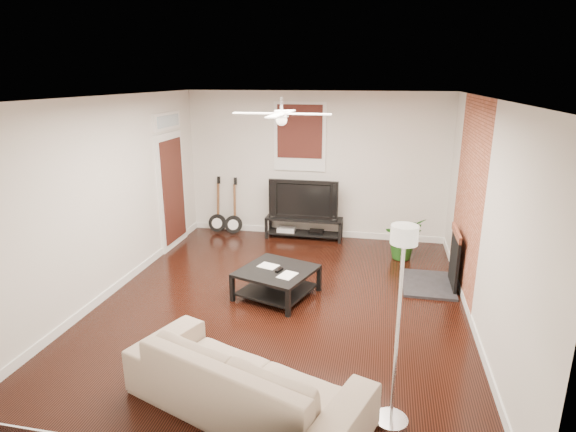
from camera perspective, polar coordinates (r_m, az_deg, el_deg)
room at (r=6.20m, az=-0.74°, el=1.19°), size 5.01×6.01×2.81m
brick_accent at (r=7.14m, az=21.02°, el=2.12°), size 0.02×2.20×2.80m
fireplace at (r=7.37m, az=18.06°, el=-4.83°), size 0.80×1.10×0.92m
window_back at (r=9.02m, az=1.44°, el=9.57°), size 1.00×0.06×1.30m
door_left at (r=8.78m, az=-13.93°, el=4.27°), size 0.08×1.00×2.50m
tv_stand at (r=9.19m, az=1.94°, el=-1.44°), size 1.48×0.40×0.42m
tv at (r=9.04m, az=2.00°, el=2.16°), size 1.33×0.17×0.77m
coffee_table at (r=6.81m, az=-1.38°, el=-8.08°), size 1.22×1.22×0.41m
sofa at (r=4.66m, az=-5.20°, el=-18.99°), size 2.50×1.67×0.68m
floor_lamp at (r=4.27m, az=13.14°, el=-13.25°), size 0.40×0.40×1.90m
potted_plant at (r=8.36m, az=13.78°, el=-2.63°), size 0.87×0.87×0.73m
guitar_left at (r=9.50m, az=-8.65°, el=1.28°), size 0.39×0.30×1.15m
guitar_right at (r=9.36m, az=-6.70°, el=1.13°), size 0.41×0.33×1.15m
ceiling_fan at (r=6.00m, az=-0.79°, el=12.32°), size 1.24×1.24×0.32m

